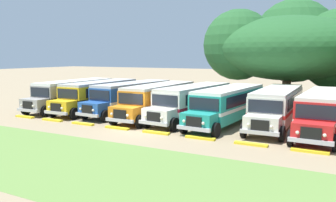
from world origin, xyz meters
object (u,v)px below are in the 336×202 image
parked_bus_slot_1 (99,94)px  parked_bus_slot_3 (158,99)px  parked_bus_slot_2 (132,96)px  parked_bus_slot_6 (277,105)px  parked_bus_slot_4 (193,101)px  parked_bus_slot_7 (323,110)px  broad_shade_tree (292,46)px  parked_bus_slot_0 (73,93)px  parked_bus_slot_5 (228,104)px

parked_bus_slot_1 → parked_bus_slot_3: bearing=86.2°
parked_bus_slot_2 → parked_bus_slot_6: bearing=94.2°
parked_bus_slot_3 → parked_bus_slot_1: bearing=-92.6°
parked_bus_slot_2 → parked_bus_slot_3: size_ratio=1.01×
parked_bus_slot_4 → parked_bus_slot_7: bearing=92.7°
parked_bus_slot_6 → broad_shade_tree: broad_shade_tree is taller
parked_bus_slot_1 → parked_bus_slot_4: 10.00m
parked_bus_slot_7 → parked_bus_slot_1: bearing=-89.2°
parked_bus_slot_0 → parked_bus_slot_1: bearing=92.5°
parked_bus_slot_6 → parked_bus_slot_0: bearing=-88.8°
parked_bus_slot_2 → parked_bus_slot_4: (6.49, -0.46, 0.00)m
parked_bus_slot_5 → parked_bus_slot_7: 6.83m
parked_bus_slot_0 → parked_bus_slot_4: 13.12m
parked_bus_slot_2 → parked_bus_slot_3: same height
parked_bus_slot_3 → parked_bus_slot_5: bearing=88.8°
parked_bus_slot_5 → parked_bus_slot_3: bearing=-86.8°
parked_bus_slot_0 → broad_shade_tree: (19.01, 12.22, 4.70)m
parked_bus_slot_0 → parked_bus_slot_3: 9.92m
parked_bus_slot_2 → parked_bus_slot_3: (3.29, -0.70, 0.00)m
parked_bus_slot_2 → parked_bus_slot_5: (9.65, -0.80, 0.00)m
parked_bus_slot_6 → parked_bus_slot_3: bearing=-86.4°
parked_bus_slot_1 → parked_bus_slot_4: size_ratio=0.99×
parked_bus_slot_1 → broad_shade_tree: size_ratio=0.63×
parked_bus_slot_1 → broad_shade_tree: bearing=125.5°
parked_bus_slot_5 → parked_bus_slot_0: bearing=-86.5°
parked_bus_slot_0 → parked_bus_slot_5: bearing=87.9°
parked_bus_slot_3 → parked_bus_slot_4: size_ratio=0.99×
parked_bus_slot_1 → parked_bus_slot_6: size_ratio=1.00×
parked_bus_slot_4 → broad_shade_tree: size_ratio=0.64×
parked_bus_slot_6 → broad_shade_tree: size_ratio=0.63×
parked_bus_slot_0 → broad_shade_tree: bearing=121.2°
parked_bus_slot_5 → broad_shade_tree: 13.52m
parked_bus_slot_0 → parked_bus_slot_1: same height
parked_bus_slot_4 → parked_bus_slot_5: same height
broad_shade_tree → parked_bus_slot_4: bearing=-116.1°
parked_bus_slot_0 → parked_bus_slot_1: (3.11, 0.22, 0.00)m
parked_bus_slot_7 → parked_bus_slot_5: bearing=-88.2°
parked_bus_slot_2 → parked_bus_slot_7: same height
parked_bus_slot_2 → parked_bus_slot_7: bearing=91.1°
parked_bus_slot_7 → broad_shade_tree: size_ratio=0.63×
parked_bus_slot_0 → parked_bus_slot_6: size_ratio=1.00×
parked_bus_slot_0 → parked_bus_slot_5: 16.28m
parked_bus_slot_7 → parked_bus_slot_6: bearing=-103.1°
parked_bus_slot_4 → parked_bus_slot_5: size_ratio=1.00×
parked_bus_slot_1 → parked_bus_slot_3: size_ratio=1.00×
parked_bus_slot_1 → parked_bus_slot_3: (6.81, -0.27, 0.00)m
parked_bus_slot_3 → broad_shade_tree: (9.09, 12.27, 4.70)m
parked_bus_slot_0 → parked_bus_slot_2: 6.66m
parked_bus_slot_3 → parked_bus_slot_7: bearing=89.2°
parked_bus_slot_3 → parked_bus_slot_7: same height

